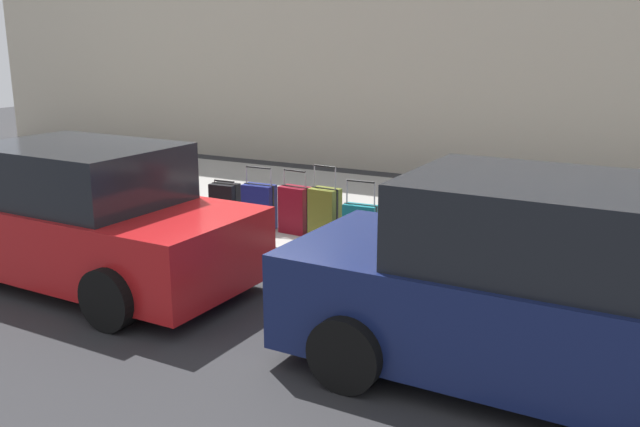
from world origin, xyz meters
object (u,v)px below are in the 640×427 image
at_px(suitcase_navy_0, 532,249).
at_px(suitcase_black_1, 482,241).
at_px(suitcase_black_8, 225,204).
at_px(bollard_post, 150,192).
at_px(suitcase_maroon_6, 295,210).
at_px(suitcase_red_2, 442,228).
at_px(suitcase_silver_3, 401,232).
at_px(fire_hydrant, 181,189).
at_px(suitcase_navy_7, 259,206).
at_px(parked_car_navy_0, 543,291).
at_px(parked_car_red_1, 83,219).
at_px(suitcase_teal_4, 360,225).
at_px(suitcase_olive_5, 325,214).

bearing_deg(suitcase_navy_0, suitcase_black_1, 6.95).
bearing_deg(suitcase_black_8, bollard_post, 5.37).
xyz_separation_m(suitcase_maroon_6, bollard_post, (2.44, 0.23, 0.04)).
distance_m(suitcase_black_1, suitcase_red_2, 0.53).
distance_m(suitcase_navy_0, suitcase_black_8, 4.38).
bearing_deg(suitcase_silver_3, fire_hydrant, -0.88).
bearing_deg(suitcase_maroon_6, fire_hydrant, 2.24).
distance_m(suitcase_black_1, suitcase_silver_3, 1.05).
height_order(suitcase_navy_0, suitcase_navy_7, suitcase_navy_7).
bearing_deg(suitcase_red_2, parked_car_navy_0, 123.90).
xyz_separation_m(suitcase_navy_0, suitcase_navy_7, (3.83, -0.04, 0.06)).
distance_m(suitcase_red_2, parked_car_navy_0, 2.99).
bearing_deg(parked_car_red_1, parked_car_navy_0, 180.00).
bearing_deg(suitcase_teal_4, suitcase_navy_7, -3.99).
bearing_deg(suitcase_black_1, suitcase_maroon_6, -3.30).
relative_size(suitcase_maroon_6, fire_hydrant, 1.06).
height_order(suitcase_navy_7, bollard_post, suitcase_navy_7).
xyz_separation_m(suitcase_navy_0, suitcase_teal_4, (2.18, 0.07, 0.02)).
distance_m(suitcase_black_8, parked_car_red_1, 2.47).
xyz_separation_m(suitcase_navy_0, suitcase_maroon_6, (3.26, -0.08, 0.07)).
distance_m(suitcase_olive_5, suitcase_navy_7, 1.10).
bearing_deg(suitcase_black_8, parked_car_red_1, 84.13).
bearing_deg(suitcase_navy_0, suitcase_teal_4, 1.89).
distance_m(suitcase_black_8, parked_car_navy_0, 5.52).
bearing_deg(suitcase_teal_4, suitcase_black_1, -179.95).
bearing_deg(bollard_post, suitcase_black_8, -174.63).
relative_size(suitcase_red_2, parked_car_red_1, 0.25).
distance_m(suitcase_red_2, suitcase_teal_4, 1.09).
height_order(suitcase_maroon_6, suitcase_black_8, suitcase_maroon_6).
height_order(suitcase_navy_0, bollard_post, bollard_post).
xyz_separation_m(suitcase_teal_4, parked_car_navy_0, (-2.74, 2.38, 0.38)).
relative_size(suitcase_navy_0, parked_car_navy_0, 0.17).
bearing_deg(suitcase_silver_3, suitcase_black_1, 178.75).
bearing_deg(suitcase_navy_0, suitcase_navy_7, -0.64).
relative_size(suitcase_navy_0, fire_hydrant, 0.84).
relative_size(suitcase_navy_0, suitcase_olive_5, 0.70).
bearing_deg(parked_car_navy_0, fire_hydrant, -23.05).
bearing_deg(suitcase_black_8, parked_car_navy_0, 153.78).
xyz_separation_m(suitcase_red_2, suitcase_silver_3, (0.52, 0.06, -0.11)).
relative_size(parked_car_navy_0, parked_car_red_1, 1.01).
bearing_deg(suitcase_olive_5, bollard_post, 2.10).
distance_m(fire_hydrant, parked_car_navy_0, 6.29).
bearing_deg(suitcase_red_2, fire_hydrant, 0.10).
bearing_deg(suitcase_black_1, suitcase_navy_0, -173.05).
xyz_separation_m(suitcase_teal_4, suitcase_olive_5, (0.54, -0.04, 0.07)).
distance_m(bollard_post, parked_car_navy_0, 6.67).
bearing_deg(suitcase_navy_0, suitcase_red_2, -0.77).
xyz_separation_m(suitcase_olive_5, parked_car_navy_0, (-3.28, 2.42, 0.30)).
relative_size(suitcase_silver_3, suitcase_black_8, 1.14).
bearing_deg(bollard_post, suitcase_red_2, -178.04).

